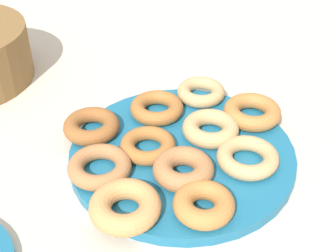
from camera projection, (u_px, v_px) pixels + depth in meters
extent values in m
plane|color=beige|center=(182.00, 159.00, 0.74)|extent=(2.40, 2.40, 0.00)
cylinder|color=#1E6B93|center=(182.00, 154.00, 0.73)|extent=(0.34, 0.34, 0.02)
torus|color=#AD6B33|center=(157.00, 108.00, 0.80)|extent=(0.12, 0.12, 0.02)
torus|color=#AD6B33|center=(148.00, 145.00, 0.72)|extent=(0.12, 0.12, 0.02)
torus|color=#BC7A3D|center=(252.00, 112.00, 0.78)|extent=(0.12, 0.12, 0.03)
torus|color=#995B2D|center=(91.00, 126.00, 0.75)|extent=(0.10, 0.10, 0.03)
torus|color=tan|center=(248.00, 158.00, 0.69)|extent=(0.13, 0.13, 0.02)
torus|color=tan|center=(125.00, 207.00, 0.61)|extent=(0.13, 0.13, 0.03)
torus|color=tan|center=(211.00, 128.00, 0.75)|extent=(0.12, 0.12, 0.03)
torus|color=#B27547|center=(183.00, 169.00, 0.67)|extent=(0.12, 0.12, 0.03)
torus|color=#BC7A3D|center=(204.00, 204.00, 0.62)|extent=(0.11, 0.11, 0.03)
torus|color=#B27547|center=(100.00, 167.00, 0.68)|extent=(0.12, 0.12, 0.02)
torus|color=tan|center=(201.00, 92.00, 0.83)|extent=(0.09, 0.09, 0.02)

